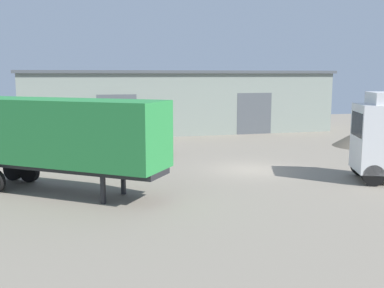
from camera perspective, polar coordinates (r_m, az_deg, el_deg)
ground_plane at (r=24.91m, az=7.46°, el=-3.27°), size 60.00×60.00×0.00m
warehouse_building at (r=40.86m, az=-1.56°, el=5.43°), size 27.55×6.87×5.52m
container_trailer_green at (r=20.29m, az=-16.29°, el=1.20°), size 9.08×7.61×4.14m
flatbed_truck_white at (r=29.85m, az=-14.51°, el=1.04°), size 8.42×4.13×2.70m
gravel_pile at (r=35.02m, az=21.09°, el=0.88°), size 4.55×4.55×1.42m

